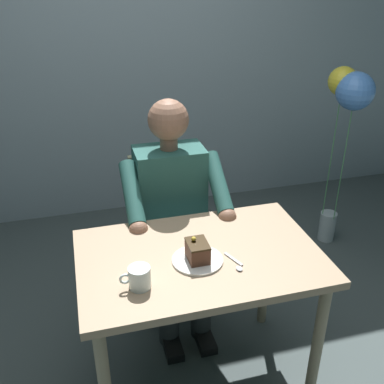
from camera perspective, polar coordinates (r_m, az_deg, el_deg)
name	(u,v)px	position (r m, az deg, el deg)	size (l,w,h in m)	color
ground_plane	(199,375)	(2.42, 0.84, -22.27)	(14.00, 14.00, 0.00)	#434F4F
cafe_rear_panel	(126,17)	(3.45, -8.37, 21.23)	(6.40, 0.12, 3.00)	#8FA1AB
dining_table	(200,272)	(1.98, 0.97, -10.23)	(1.04, 0.67, 0.73)	#9F8467
chair	(167,225)	(2.60, -3.15, -4.20)	(0.42, 0.42, 0.89)	gray
seated_person	(174,215)	(2.37, -2.36, -2.90)	(0.53, 0.58, 1.26)	#26564F
dessert_plate	(197,260)	(1.88, 0.71, -8.66)	(0.21, 0.21, 0.01)	white
cake_slice	(198,251)	(1.86, 0.71, -7.51)	(0.08, 0.11, 0.10)	#533020
coffee_cup	(139,277)	(1.74, -6.76, -10.73)	(0.12, 0.09, 0.09)	white
dessert_spoon	(237,264)	(1.87, 5.70, -9.15)	(0.05, 0.14, 0.01)	silver
balloon_display	(347,110)	(3.06, 19.22, 9.88)	(0.25, 0.30, 1.27)	#B2C1C6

